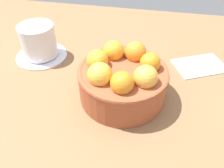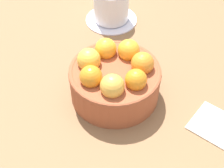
{
  "view_description": "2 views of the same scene",
  "coord_description": "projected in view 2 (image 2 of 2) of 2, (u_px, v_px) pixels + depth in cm",
  "views": [
    {
      "loc": [
        4.42,
        -31.96,
        30.93
      ],
      "look_at": [
        -1.67,
        -1.99,
        4.45
      ],
      "focal_mm": 35.91,
      "sensor_mm": 36.0,
      "label": 1
    },
    {
      "loc": [
        38.07,
        -19.39,
        48.03
      ],
      "look_at": [
        1.51,
        -1.33,
        4.9
      ],
      "focal_mm": 53.88,
      "sensor_mm": 36.0,
      "label": 2
    }
  ],
  "objects": [
    {
      "name": "coffee_cup",
      "position": [
        111.0,
        7.0,
        0.78
      ],
      "size": [
        12.22,
        12.22,
        8.1
      ],
      "color": "white",
      "rests_on": "ground_plane"
    },
    {
      "name": "ground_plane",
      "position": [
        115.0,
        99.0,
        0.65
      ],
      "size": [
        120.93,
        86.9,
        3.07
      ],
      "primitive_type": "cube",
      "color": "brown"
    },
    {
      "name": "terracotta_bowl",
      "position": [
        115.0,
        78.0,
        0.61
      ],
      "size": [
        16.71,
        16.71,
        9.63
      ],
      "color": "#9E4C2D",
      "rests_on": "ground_plane"
    }
  ]
}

